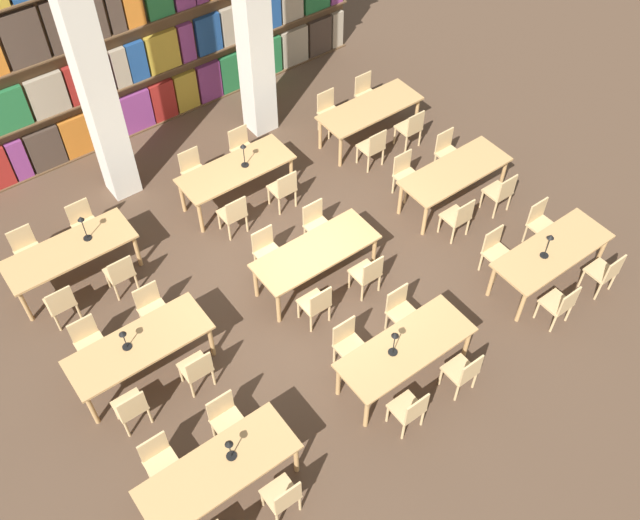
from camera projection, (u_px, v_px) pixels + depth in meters
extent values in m
plane|color=#4C3828|center=(312.00, 278.00, 12.02)|extent=(40.00, 40.00, 0.00)
cube|color=brown|center=(160.00, 118.00, 14.80)|extent=(9.50, 0.35, 0.03)
cube|color=#84387A|center=(18.00, 159.00, 13.31)|extent=(0.30, 0.20, 0.85)
cube|color=#47382D|center=(45.00, 148.00, 13.51)|extent=(0.64, 0.20, 0.85)
cube|color=orange|center=(79.00, 134.00, 13.77)|extent=(0.67, 0.20, 0.85)
cube|color=tan|center=(108.00, 122.00, 14.02)|extent=(0.44, 0.20, 0.85)
cube|color=#84387A|center=(135.00, 111.00, 14.24)|extent=(0.68, 0.20, 0.85)
cube|color=maroon|center=(162.00, 100.00, 14.49)|extent=(0.50, 0.20, 0.85)
cube|color=#B7932D|center=(185.00, 90.00, 14.69)|extent=(0.49, 0.20, 0.85)
cube|color=#84387A|center=(208.00, 81.00, 14.91)|extent=(0.52, 0.20, 0.85)
cube|color=#236B38|center=(229.00, 72.00, 15.11)|extent=(0.45, 0.20, 0.85)
cube|color=#B7932D|center=(249.00, 64.00, 15.30)|extent=(0.40, 0.20, 0.85)
cube|color=#236B38|center=(269.00, 56.00, 15.50)|extent=(0.54, 0.20, 0.85)
cube|color=tan|center=(294.00, 46.00, 15.76)|extent=(0.65, 0.20, 0.85)
cube|color=#47382D|center=(318.00, 36.00, 16.02)|extent=(0.59, 0.20, 0.85)
cube|color=tan|center=(336.00, 29.00, 16.21)|extent=(0.29, 0.20, 0.85)
cube|color=brown|center=(151.00, 73.00, 13.96)|extent=(9.50, 0.35, 0.03)
cube|color=#236B38|center=(8.00, 109.00, 12.56)|extent=(0.65, 0.20, 0.79)
cube|color=tan|center=(47.00, 94.00, 12.84)|extent=(0.68, 0.20, 0.79)
cube|color=maroon|center=(76.00, 83.00, 13.06)|extent=(0.37, 0.20, 0.79)
cube|color=#84387A|center=(99.00, 74.00, 13.24)|extent=(0.42, 0.20, 0.79)
cube|color=tan|center=(119.00, 67.00, 13.40)|extent=(0.30, 0.20, 0.79)
cube|color=navy|center=(136.00, 60.00, 13.53)|extent=(0.36, 0.20, 0.79)
cube|color=#B7932D|center=(162.00, 51.00, 13.75)|extent=(0.65, 0.20, 0.79)
cube|color=#84387A|center=(185.00, 42.00, 13.95)|extent=(0.30, 0.20, 0.79)
cube|color=navy|center=(207.00, 33.00, 14.14)|extent=(0.54, 0.20, 0.79)
cube|color=tan|center=(229.00, 25.00, 14.34)|extent=(0.41, 0.20, 0.79)
cube|color=orange|center=(253.00, 16.00, 14.56)|extent=(0.59, 0.20, 0.79)
cube|color=navy|center=(272.00, 9.00, 14.75)|extent=(0.32, 0.20, 0.79)
cube|color=tan|center=(291.00, 2.00, 14.93)|extent=(0.52, 0.20, 0.79)
cube|color=brown|center=(140.00, 23.00, 13.13)|extent=(9.50, 0.35, 0.03)
cube|color=#47382D|center=(22.00, 37.00, 11.91)|extent=(0.68, 0.20, 0.96)
cube|color=#47382D|center=(56.00, 26.00, 12.14)|extent=(0.37, 0.20, 0.96)
cube|color=#236B38|center=(77.00, 19.00, 12.29)|extent=(0.35, 0.20, 0.96)
cube|color=#47382D|center=(96.00, 12.00, 12.43)|extent=(0.26, 0.20, 0.96)
cube|color=#47382D|center=(113.00, 6.00, 12.56)|extent=(0.26, 0.20, 0.96)
cube|color=orange|center=(131.00, 0.00, 12.69)|extent=(0.35, 0.20, 0.96)
cube|color=silver|center=(85.00, 49.00, 11.17)|extent=(0.51, 0.51, 6.00)
cube|color=tan|center=(218.00, 469.00, 9.03)|extent=(2.11, 0.81, 0.04)
cylinder|color=tan|center=(296.00, 458.00, 9.53)|extent=(0.07, 0.07, 0.72)
cylinder|color=tan|center=(143.00, 505.00, 9.11)|extent=(0.07, 0.07, 0.72)
cylinder|color=tan|center=(269.00, 423.00, 9.86)|extent=(0.07, 0.07, 0.72)
cylinder|color=tan|center=(184.00, 474.00, 9.54)|extent=(0.04, 0.04, 0.41)
cylinder|color=tan|center=(160.00, 490.00, 9.40)|extent=(0.04, 0.04, 0.41)
cylinder|color=tan|center=(171.00, 455.00, 9.72)|extent=(0.04, 0.04, 0.41)
cylinder|color=tan|center=(148.00, 470.00, 9.58)|extent=(0.04, 0.04, 0.41)
cube|color=tan|center=(163.00, 465.00, 9.39)|extent=(0.42, 0.40, 0.04)
cube|color=tan|center=(153.00, 447.00, 9.32)|extent=(0.40, 0.03, 0.42)
cylinder|color=tan|center=(262.00, 499.00, 9.33)|extent=(0.04, 0.04, 0.41)
cylinder|color=tan|center=(285.00, 483.00, 9.47)|extent=(0.04, 0.04, 0.41)
cylinder|color=tan|center=(277.00, 519.00, 9.15)|extent=(0.04, 0.04, 0.41)
cylinder|color=tan|center=(300.00, 503.00, 9.29)|extent=(0.04, 0.04, 0.41)
cube|color=tan|center=(280.00, 494.00, 9.14)|extent=(0.42, 0.40, 0.04)
cube|color=tan|center=(288.00, 498.00, 8.87)|extent=(0.40, 0.03, 0.42)
cylinder|color=tan|center=(248.00, 433.00, 9.94)|extent=(0.04, 0.04, 0.41)
cylinder|color=tan|center=(226.00, 447.00, 9.80)|extent=(0.04, 0.04, 0.41)
cylinder|color=tan|center=(235.00, 415.00, 10.12)|extent=(0.04, 0.04, 0.41)
cylinder|color=tan|center=(213.00, 429.00, 9.98)|extent=(0.04, 0.04, 0.41)
cube|color=tan|center=(229.00, 423.00, 9.79)|extent=(0.42, 0.40, 0.04)
cube|color=tan|center=(220.00, 405.00, 9.71)|extent=(0.40, 0.03, 0.42)
cylinder|color=black|center=(232.00, 456.00, 9.11)|extent=(0.14, 0.14, 0.01)
cylinder|color=black|center=(230.00, 450.00, 8.99)|extent=(0.02, 0.02, 0.32)
cone|color=black|center=(229.00, 443.00, 8.84)|extent=(0.11, 0.11, 0.07)
cube|color=tan|center=(406.00, 347.00, 10.23)|extent=(2.11, 0.81, 0.04)
cylinder|color=tan|center=(366.00, 413.00, 9.97)|extent=(0.07, 0.07, 0.72)
cylinder|color=tan|center=(467.00, 343.00, 10.73)|extent=(0.07, 0.07, 0.72)
cylinder|color=tan|center=(338.00, 380.00, 10.31)|extent=(0.07, 0.07, 0.72)
cylinder|color=tan|center=(437.00, 316.00, 11.07)|extent=(0.07, 0.07, 0.72)
cylinder|color=tan|center=(387.00, 414.00, 10.13)|extent=(0.04, 0.04, 0.41)
cylinder|color=tan|center=(407.00, 400.00, 10.27)|extent=(0.04, 0.04, 0.41)
cylinder|color=tan|center=(403.00, 431.00, 9.96)|extent=(0.04, 0.04, 0.41)
cylinder|color=tan|center=(422.00, 417.00, 10.10)|extent=(0.04, 0.04, 0.41)
cube|color=tan|center=(406.00, 408.00, 9.95)|extent=(0.42, 0.40, 0.04)
cube|color=tan|center=(417.00, 409.00, 9.67)|extent=(0.40, 0.03, 0.42)
cylinder|color=tan|center=(367.00, 358.00, 10.75)|extent=(0.04, 0.04, 0.41)
cylinder|color=tan|center=(348.00, 370.00, 10.61)|extent=(0.04, 0.04, 0.41)
cylinder|color=tan|center=(353.00, 342.00, 10.93)|extent=(0.04, 0.04, 0.41)
cylinder|color=tan|center=(334.00, 354.00, 10.79)|extent=(0.04, 0.04, 0.41)
cube|color=tan|center=(351.00, 348.00, 10.60)|extent=(0.42, 0.40, 0.04)
cube|color=tan|center=(344.00, 331.00, 10.52)|extent=(0.40, 0.03, 0.42)
cylinder|color=tan|center=(441.00, 376.00, 10.53)|extent=(0.04, 0.04, 0.41)
cylinder|color=tan|center=(458.00, 364.00, 10.67)|extent=(0.04, 0.04, 0.41)
cylinder|color=tan|center=(457.00, 393.00, 10.36)|extent=(0.04, 0.04, 0.41)
cylinder|color=tan|center=(474.00, 380.00, 10.50)|extent=(0.04, 0.04, 0.41)
cube|color=tan|center=(460.00, 370.00, 10.35)|extent=(0.42, 0.40, 0.04)
cube|color=tan|center=(471.00, 370.00, 10.07)|extent=(0.40, 0.03, 0.42)
cylinder|color=tan|center=(418.00, 324.00, 11.15)|extent=(0.04, 0.04, 0.41)
cylinder|color=tan|center=(400.00, 336.00, 11.01)|extent=(0.04, 0.04, 0.41)
cylinder|color=tan|center=(404.00, 310.00, 11.33)|extent=(0.04, 0.04, 0.41)
cylinder|color=tan|center=(386.00, 321.00, 11.19)|extent=(0.04, 0.04, 0.41)
cube|color=tan|center=(403.00, 314.00, 11.00)|extent=(0.42, 0.40, 0.04)
cube|color=tan|center=(397.00, 298.00, 10.92)|extent=(0.40, 0.03, 0.42)
cylinder|color=black|center=(393.00, 352.00, 10.14)|extent=(0.14, 0.14, 0.01)
cylinder|color=black|center=(394.00, 344.00, 9.99)|extent=(0.02, 0.02, 0.40)
cone|color=black|center=(395.00, 334.00, 9.81)|extent=(0.11, 0.11, 0.07)
cube|color=tan|center=(553.00, 250.00, 11.44)|extent=(2.11, 0.81, 0.04)
cylinder|color=tan|center=(521.00, 307.00, 11.18)|extent=(0.07, 0.07, 0.72)
cylinder|color=tan|center=(601.00, 251.00, 11.94)|extent=(0.07, 0.07, 0.72)
cylinder|color=tan|center=(491.00, 281.00, 11.52)|extent=(0.07, 0.07, 0.72)
cylinder|color=tan|center=(571.00, 228.00, 12.28)|extent=(0.07, 0.07, 0.72)
cylinder|color=tan|center=(537.00, 310.00, 11.33)|extent=(0.04, 0.04, 0.41)
cylinder|color=tan|center=(552.00, 299.00, 11.47)|extent=(0.04, 0.04, 0.41)
cylinder|color=tan|center=(553.00, 324.00, 11.16)|extent=(0.04, 0.04, 0.41)
cylinder|color=tan|center=(568.00, 313.00, 11.30)|extent=(0.04, 0.04, 0.41)
cube|color=tan|center=(556.00, 303.00, 11.15)|extent=(0.42, 0.40, 0.04)
cube|color=tan|center=(569.00, 301.00, 10.87)|extent=(0.40, 0.03, 0.42)
cylinder|color=tan|center=(510.00, 265.00, 11.95)|extent=(0.04, 0.04, 0.41)
cylinder|color=tan|center=(495.00, 274.00, 11.81)|extent=(0.04, 0.04, 0.41)
cylinder|color=tan|center=(496.00, 252.00, 12.13)|extent=(0.04, 0.04, 0.41)
cylinder|color=tan|center=(481.00, 262.00, 11.99)|extent=(0.04, 0.04, 0.41)
cube|color=tan|center=(498.00, 255.00, 11.80)|extent=(0.42, 0.40, 0.04)
cube|color=tan|center=(493.00, 239.00, 11.72)|extent=(0.40, 0.03, 0.42)
cylinder|color=tan|center=(581.00, 278.00, 11.75)|extent=(0.04, 0.04, 0.41)
cylinder|color=tan|center=(596.00, 268.00, 11.89)|extent=(0.04, 0.04, 0.41)
cylinder|color=tan|center=(598.00, 291.00, 11.58)|extent=(0.04, 0.04, 0.41)
cylinder|color=tan|center=(612.00, 281.00, 11.72)|extent=(0.04, 0.04, 0.41)
cube|color=tan|center=(601.00, 271.00, 11.57)|extent=(0.42, 0.40, 0.04)
cube|color=tan|center=(614.00, 269.00, 11.29)|extent=(0.40, 0.03, 0.42)
cylinder|color=tan|center=(554.00, 236.00, 12.37)|extent=(0.04, 0.04, 0.41)
cylinder|color=tan|center=(540.00, 245.00, 12.23)|extent=(0.04, 0.04, 0.41)
cylinder|color=tan|center=(539.00, 225.00, 12.55)|extent=(0.04, 0.04, 0.41)
cylinder|color=tan|center=(525.00, 234.00, 12.41)|extent=(0.04, 0.04, 0.41)
cube|color=tan|center=(542.00, 226.00, 12.22)|extent=(0.42, 0.40, 0.04)
cube|color=tan|center=(537.00, 211.00, 12.14)|extent=(0.40, 0.03, 0.42)
cylinder|color=black|center=(544.00, 255.00, 11.33)|extent=(0.14, 0.14, 0.01)
cylinder|color=black|center=(547.00, 247.00, 11.18)|extent=(0.02, 0.02, 0.40)
cone|color=black|center=(551.00, 236.00, 11.00)|extent=(0.11, 0.11, 0.07)
cube|color=tan|center=(139.00, 344.00, 10.26)|extent=(2.11, 0.81, 0.04)
cylinder|color=tan|center=(92.00, 409.00, 10.00)|extent=(0.07, 0.07, 0.72)
cylinder|color=tan|center=(211.00, 341.00, 10.76)|extent=(0.07, 0.07, 0.72)
cylinder|color=tan|center=(73.00, 377.00, 10.34)|extent=(0.07, 0.07, 0.72)
cylinder|color=tan|center=(190.00, 313.00, 11.10)|extent=(0.07, 0.07, 0.72)
cylinder|color=tan|center=(116.00, 411.00, 10.16)|extent=(0.04, 0.04, 0.41)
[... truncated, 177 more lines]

